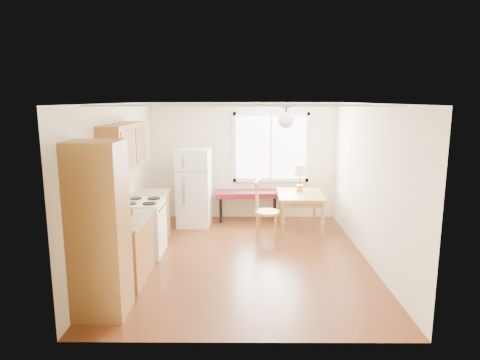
{
  "coord_description": "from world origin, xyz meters",
  "views": [
    {
      "loc": [
        -0.02,
        -6.67,
        2.56
      ],
      "look_at": [
        -0.06,
        0.8,
        1.15
      ],
      "focal_mm": 32.0,
      "sensor_mm": 36.0,
      "label": 1
    }
  ],
  "objects_px": {
    "refrigerator": "(194,188)",
    "bench": "(248,194)",
    "dining_table": "(300,198)",
    "chair": "(262,205)"
  },
  "relations": [
    {
      "from": "bench",
      "to": "dining_table",
      "type": "height_order",
      "value": "dining_table"
    },
    {
      "from": "dining_table",
      "to": "bench",
      "type": "bearing_deg",
      "value": 149.73
    },
    {
      "from": "refrigerator",
      "to": "bench",
      "type": "height_order",
      "value": "refrigerator"
    },
    {
      "from": "refrigerator",
      "to": "chair",
      "type": "relative_size",
      "value": 1.46
    },
    {
      "from": "bench",
      "to": "refrigerator",
      "type": "bearing_deg",
      "value": -165.4
    },
    {
      "from": "refrigerator",
      "to": "dining_table",
      "type": "distance_m",
      "value": 2.15
    },
    {
      "from": "chair",
      "to": "refrigerator",
      "type": "bearing_deg",
      "value": 159.57
    },
    {
      "from": "bench",
      "to": "chair",
      "type": "height_order",
      "value": "chair"
    },
    {
      "from": "refrigerator",
      "to": "bench",
      "type": "relative_size",
      "value": 1.13
    },
    {
      "from": "refrigerator",
      "to": "dining_table",
      "type": "bearing_deg",
      "value": -4.65
    }
  ]
}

